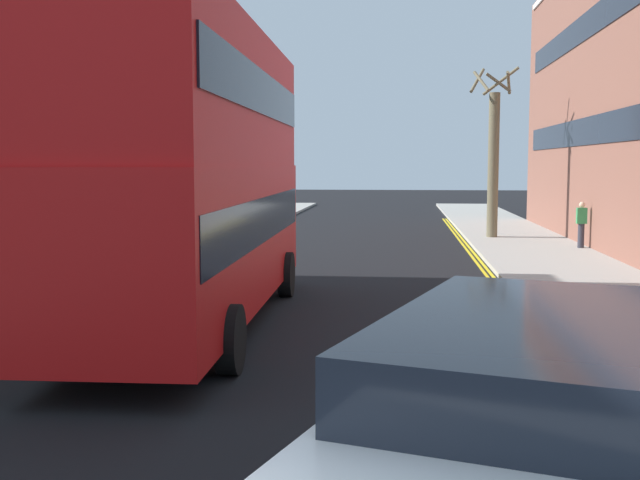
% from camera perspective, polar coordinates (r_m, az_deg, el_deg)
% --- Properties ---
extents(sidewalk_right, '(4.00, 80.00, 0.14)m').
position_cam_1_polar(sidewalk_right, '(18.72, 20.33, -3.96)').
color(sidewalk_right, '#ADA89E').
rests_on(sidewalk_right, ground).
extents(sidewalk_left, '(4.00, 80.00, 0.14)m').
position_cam_1_polar(sidewalk_left, '(19.96, -18.86, -3.33)').
color(sidewalk_left, '#ADA89E').
rests_on(sidewalk_left, ground).
extents(kerb_line_outer, '(0.10, 56.00, 0.01)m').
position_cam_1_polar(kerb_line_outer, '(16.37, 14.90, -5.37)').
color(kerb_line_outer, yellow).
rests_on(kerb_line_outer, ground).
extents(kerb_line_inner, '(0.10, 56.00, 0.01)m').
position_cam_1_polar(kerb_line_inner, '(16.35, 14.34, -5.37)').
color(kerb_line_inner, yellow).
rests_on(kerb_line_inner, ground).
extents(double_decker_bus_away, '(2.99, 10.86, 5.64)m').
position_cam_1_polar(double_decker_bus_away, '(14.69, -9.03, 5.38)').
color(double_decker_bus_away, red).
rests_on(double_decker_bus_away, ground).
extents(pedestrian_far, '(0.34, 0.22, 1.62)m').
position_cam_1_polar(pedestrian_far, '(28.54, 18.77, 1.14)').
color(pedestrian_far, '#2D2D38').
rests_on(pedestrian_far, sidewalk_right).
extents(street_tree_near, '(2.04, 1.86, 6.83)m').
position_cam_1_polar(street_tree_near, '(31.78, 12.69, 5.95)').
color(street_tree_near, '#6B6047').
rests_on(street_tree_near, sidewalk_right).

